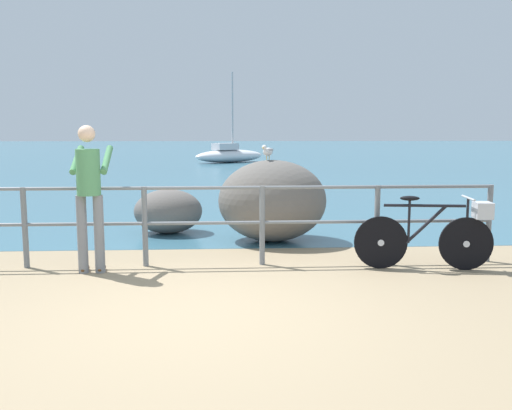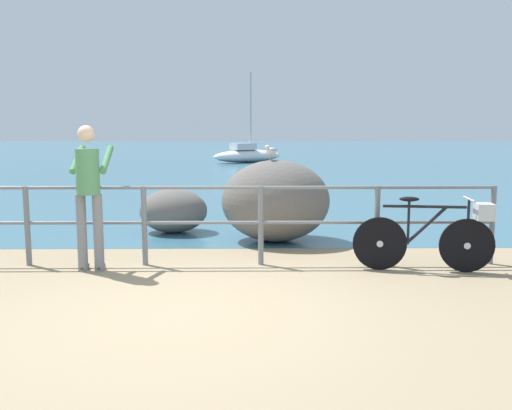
{
  "view_description": "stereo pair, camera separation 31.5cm",
  "coord_description": "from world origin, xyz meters",
  "px_view_note": "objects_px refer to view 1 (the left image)",
  "views": [
    {
      "loc": [
        0.28,
        -5.05,
        1.71
      ],
      "look_at": [
        0.69,
        2.25,
        0.72
      ],
      "focal_mm": 38.44,
      "sensor_mm": 36.0,
      "label": 1
    },
    {
      "loc": [
        0.6,
        -5.06,
        1.71
      ],
      "look_at": [
        0.69,
        2.25,
        0.72
      ],
      "focal_mm": 38.44,
      "sensor_mm": 36.0,
      "label": 2
    }
  ],
  "objects_px": {
    "person_at_railing": "(89,191)",
    "breakwater_boulder_left": "(168,211)",
    "breakwater_boulder_main": "(272,201)",
    "sailboat": "(229,155)",
    "bicycle": "(436,233)",
    "seagull": "(268,151)"
  },
  "relations": [
    {
      "from": "person_at_railing",
      "to": "breakwater_boulder_left",
      "type": "distance_m",
      "value": 2.73
    },
    {
      "from": "breakwater_boulder_main",
      "to": "seagull",
      "type": "distance_m",
      "value": 0.78
    },
    {
      "from": "breakwater_boulder_left",
      "to": "sailboat",
      "type": "bearing_deg",
      "value": 86.8
    },
    {
      "from": "breakwater_boulder_main",
      "to": "sailboat",
      "type": "height_order",
      "value": "sailboat"
    },
    {
      "from": "seagull",
      "to": "sailboat",
      "type": "relative_size",
      "value": 0.07
    },
    {
      "from": "breakwater_boulder_left",
      "to": "seagull",
      "type": "height_order",
      "value": "seagull"
    },
    {
      "from": "bicycle",
      "to": "person_at_railing",
      "type": "height_order",
      "value": "person_at_railing"
    },
    {
      "from": "bicycle",
      "to": "sailboat",
      "type": "xyz_separation_m",
      "value": [
        -2.39,
        23.78,
        -0.04
      ]
    },
    {
      "from": "seagull",
      "to": "sailboat",
      "type": "bearing_deg",
      "value": -146.95
    },
    {
      "from": "person_at_railing",
      "to": "sailboat",
      "type": "distance_m",
      "value": 23.76
    },
    {
      "from": "breakwater_boulder_main",
      "to": "breakwater_boulder_left",
      "type": "xyz_separation_m",
      "value": [
        -1.7,
        0.76,
        -0.26
      ]
    },
    {
      "from": "bicycle",
      "to": "breakwater_boulder_main",
      "type": "relative_size",
      "value": 1.0
    },
    {
      "from": "breakwater_boulder_main",
      "to": "sailboat",
      "type": "bearing_deg",
      "value": 91.35
    },
    {
      "from": "seagull",
      "to": "breakwater_boulder_left",
      "type": "bearing_deg",
      "value": -81.97
    },
    {
      "from": "breakwater_boulder_main",
      "to": "sailboat",
      "type": "relative_size",
      "value": 0.34
    },
    {
      "from": "seagull",
      "to": "sailboat",
      "type": "height_order",
      "value": "sailboat"
    },
    {
      "from": "person_at_railing",
      "to": "bicycle",
      "type": "bearing_deg",
      "value": -92.9
    },
    {
      "from": "person_at_railing",
      "to": "breakwater_boulder_left",
      "type": "bearing_deg",
      "value": -16.11
    },
    {
      "from": "bicycle",
      "to": "person_at_railing",
      "type": "relative_size",
      "value": 0.95
    },
    {
      "from": "breakwater_boulder_main",
      "to": "sailboat",
      "type": "xyz_separation_m",
      "value": [
        -0.52,
        21.88,
        -0.21
      ]
    },
    {
      "from": "person_at_railing",
      "to": "sailboat",
      "type": "bearing_deg",
      "value": -6.12
    },
    {
      "from": "bicycle",
      "to": "person_at_railing",
      "type": "distance_m",
      "value": 4.26
    }
  ]
}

